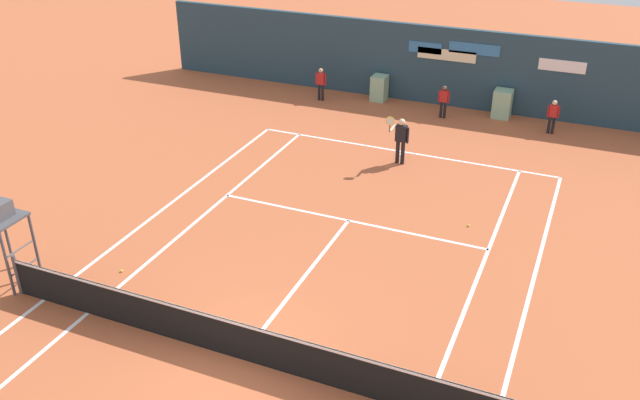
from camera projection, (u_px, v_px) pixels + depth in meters
name	position (u px, v px, depth m)	size (l,w,h in m)	color
ground_plane	(253.00, 342.00, 14.91)	(80.00, 80.00, 0.01)	#B25633
tennis_net	(239.00, 339.00, 14.21)	(12.10, 0.10, 1.07)	#4C4C51
sponsor_back_wall	(444.00, 68.00, 27.51)	(25.00, 1.02, 3.17)	#233D4C
player_on_baseline	(401.00, 137.00, 22.64)	(0.66, 0.67, 1.84)	black
ball_kid_right_post	(444.00, 100.00, 26.51)	(0.43, 0.18, 1.30)	black
ball_kid_centre_post	(321.00, 82.00, 28.29)	(0.46, 0.19, 1.37)	black
ball_kid_left_post	(553.00, 114.00, 25.10)	(0.43, 0.18, 1.29)	black
tennis_ball_near_service_line	(122.00, 271.00, 17.30)	(0.07, 0.07, 0.07)	#CCE033
tennis_ball_mid_court	(469.00, 225.00, 19.33)	(0.07, 0.07, 0.07)	#CCE033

